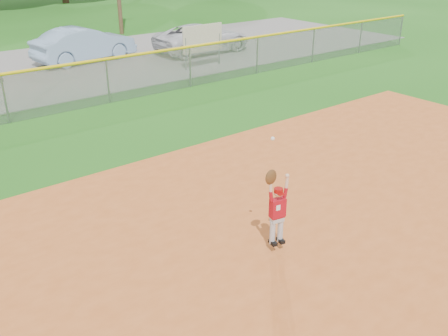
{
  "coord_description": "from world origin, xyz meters",
  "views": [
    {
      "loc": [
        -3.66,
        -5.3,
        5.1
      ],
      "look_at": [
        1.67,
        1.54,
        1.1
      ],
      "focal_mm": 40.0,
      "sensor_mm": 36.0,
      "label": 1
    }
  ],
  "objects_px": {
    "sponsor_sign": "(203,40)",
    "ballplayer": "(276,207)",
    "car_blue": "(84,44)",
    "car_white_b": "(203,38)"
  },
  "relations": [
    {
      "from": "car_white_b",
      "to": "sponsor_sign",
      "type": "xyz_separation_m",
      "value": [
        -1.82,
        -2.55,
        0.5
      ]
    },
    {
      "from": "sponsor_sign",
      "to": "ballplayer",
      "type": "height_order",
      "value": "ballplayer"
    },
    {
      "from": "car_blue",
      "to": "car_white_b",
      "type": "xyz_separation_m",
      "value": [
        5.35,
        -1.66,
        -0.08
      ]
    },
    {
      "from": "sponsor_sign",
      "to": "ballplayer",
      "type": "distance_m",
      "value": 14.15
    },
    {
      "from": "car_blue",
      "to": "sponsor_sign",
      "type": "xyz_separation_m",
      "value": [
        3.53,
        -4.21,
        0.41
      ]
    },
    {
      "from": "car_white_b",
      "to": "sponsor_sign",
      "type": "relative_size",
      "value": 2.36
    },
    {
      "from": "car_blue",
      "to": "ballplayer",
      "type": "distance_m",
      "value": 16.79
    },
    {
      "from": "sponsor_sign",
      "to": "car_white_b",
      "type": "bearing_deg",
      "value": 54.53
    },
    {
      "from": "ballplayer",
      "to": "car_white_b",
      "type": "bearing_deg",
      "value": 58.51
    },
    {
      "from": "car_blue",
      "to": "car_white_b",
      "type": "height_order",
      "value": "car_blue"
    }
  ]
}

